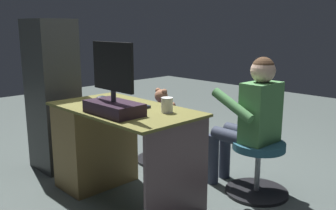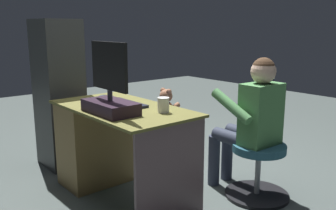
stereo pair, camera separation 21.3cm
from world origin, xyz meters
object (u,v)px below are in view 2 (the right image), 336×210
object	(u,v)px
cup	(163,105)
tv_remote	(119,103)
monitor	(110,95)
computer_mouse	(103,97)
office_chair_teddy	(166,136)
person	(251,115)
teddy_bear	(167,105)
keyboard	(126,103)
visitor_chair	(258,166)
desk	(103,141)

from	to	relation	value
cup	tv_remote	bearing A→B (deg)	11.76
monitor	computer_mouse	xyz separation A→B (m)	(0.49, -0.22, -0.11)
computer_mouse	cup	distance (m)	0.71
computer_mouse	office_chair_teddy	size ratio (longest dim) A/B	0.19
office_chair_teddy	tv_remote	bearing A→B (deg)	112.33
tv_remote	office_chair_teddy	world-z (taller)	tv_remote
monitor	person	distance (m)	1.12
teddy_bear	monitor	bearing A→B (deg)	118.73
keyboard	teddy_bear	xyz separation A→B (m)	(0.35, -0.72, -0.18)
person	visitor_chair	bearing A→B (deg)	-177.84
desk	visitor_chair	xyz separation A→B (m)	(-1.00, -0.82, -0.13)
office_chair_teddy	person	bearing A→B (deg)	-177.84
desk	keyboard	bearing A→B (deg)	-165.17
cup	visitor_chair	distance (m)	0.94
cup	desk	bearing A→B (deg)	11.07
desk	tv_remote	xyz separation A→B (m)	(-0.21, -0.04, 0.36)
desk	office_chair_teddy	distance (m)	0.79
monitor	tv_remote	bearing A→B (deg)	-43.28
monitor	keyboard	size ratio (longest dim) A/B	1.19
keyboard	person	world-z (taller)	person
monitor	office_chair_teddy	xyz separation A→B (m)	(0.53, -0.95, -0.61)
keyboard	computer_mouse	xyz separation A→B (m)	(0.31, 0.02, 0.01)
desk	monitor	size ratio (longest dim) A/B	2.41
desk	cup	size ratio (longest dim) A/B	11.19
desk	tv_remote	bearing A→B (deg)	-170.36
visitor_chair	keyboard	bearing A→B (deg)	45.38
monitor	person	bearing A→B (deg)	-115.85
visitor_chair	desk	bearing A→B (deg)	39.24
computer_mouse	office_chair_teddy	xyz separation A→B (m)	(0.04, -0.73, -0.50)
computer_mouse	person	distance (m)	1.24
keyboard	tv_remote	distance (m)	0.06
person	desk	bearing A→B (deg)	41.67
keyboard	visitor_chair	bearing A→B (deg)	-134.62
computer_mouse	person	size ratio (longest dim) A/B	0.09
monitor	office_chair_teddy	distance (m)	1.25
keyboard	office_chair_teddy	bearing A→B (deg)	-63.39
monitor	office_chair_teddy	world-z (taller)	monitor
cup	monitor	bearing A→B (deg)	53.79
monitor	cup	xyz separation A→B (m)	(-0.22, -0.30, -0.08)
computer_mouse	cup	bearing A→B (deg)	-173.68
desk	keyboard	distance (m)	0.45
teddy_bear	visitor_chair	distance (m)	1.14
office_chair_teddy	cup	bearing A→B (deg)	139.13
monitor	teddy_bear	size ratio (longest dim) A/B	1.63
monitor	tv_remote	size ratio (longest dim) A/B	3.35
tv_remote	office_chair_teddy	distance (m)	0.94
office_chair_teddy	monitor	bearing A→B (deg)	119.02
visitor_chair	office_chair_teddy	bearing A→B (deg)	2.16
desk	cup	distance (m)	0.78
cup	computer_mouse	bearing A→B (deg)	6.32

